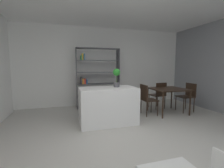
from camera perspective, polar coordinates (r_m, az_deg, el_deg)
name	(u,v)px	position (r m, az deg, el deg)	size (l,w,h in m)	color
ground_plane	(127,139)	(3.33, 5.41, -18.99)	(9.47, 9.47, 0.00)	beige
back_partition	(97,67)	(5.92, -5.42, 6.22)	(6.89, 0.06, 2.83)	white
kitchen_island	(108,105)	(4.01, -1.51, -7.69)	(1.39, 0.78, 0.90)	white
potted_plant_on_island	(117,76)	(4.01, 1.66, 2.86)	(0.18, 0.18, 0.47)	#4C4C51
open_bookshelf	(95,79)	(5.54, -6.04, 1.80)	(1.49, 0.35, 2.04)	#4C4C51
dining_table	(168,91)	(5.11, 19.50, -2.36)	(1.02, 0.96, 0.76)	black
dining_chair_far	(159,93)	(5.55, 16.51, -3.19)	(0.48, 0.49, 0.89)	black
dining_chair_window_side	(188,94)	(5.58, 25.52, -3.35)	(0.45, 0.45, 0.89)	black
dining_chair_island_side	(146,97)	(4.75, 12.27, -4.58)	(0.42, 0.45, 0.90)	black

